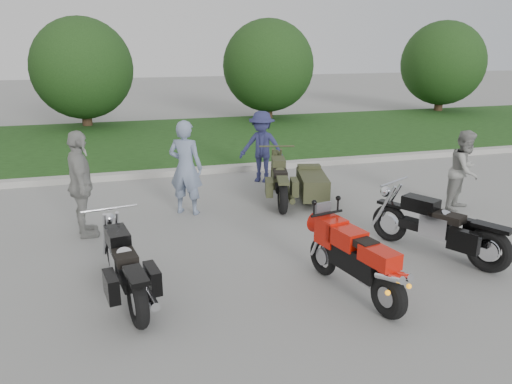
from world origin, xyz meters
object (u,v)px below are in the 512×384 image
object	(u,v)px
cruiser_sidecar	(299,184)
person_stripe	(186,168)
cruiser_right	(442,230)
person_denim	(262,147)
cruiser_left	(126,270)
person_back	(81,185)
sportbike_red	(356,258)
person_grey	(465,170)

from	to	relation	value
cruiser_sidecar	person_stripe	bearing A→B (deg)	-165.64
cruiser_right	person_denim	distance (m)	5.04
cruiser_right	person_stripe	bearing A→B (deg)	109.85
cruiser_left	person_back	size ratio (longest dim) A/B	1.19
sportbike_red	cruiser_sidecar	size ratio (longest dim) A/B	0.86
cruiser_right	person_back	size ratio (longest dim) A/B	1.14
cruiser_sidecar	cruiser_right	bearing A→B (deg)	-56.23
sportbike_red	person_grey	bearing A→B (deg)	23.08
sportbike_red	person_stripe	bearing A→B (deg)	100.11
cruiser_right	person_stripe	world-z (taller)	person_stripe
cruiser_sidecar	person_stripe	size ratio (longest dim) A/B	1.20
person_denim	cruiser_left	bearing A→B (deg)	-88.53
cruiser_right	person_grey	distance (m)	2.60
sportbike_red	cruiser_sidecar	xyz separation A→B (m)	(0.67, 3.83, -0.13)
sportbike_red	person_stripe	xyz separation A→B (m)	(-1.61, 3.80, 0.37)
person_stripe	person_back	xyz separation A→B (m)	(-1.83, -0.68, 0.00)
cruiser_left	person_stripe	bearing A→B (deg)	58.95
sportbike_red	cruiser_left	xyz separation A→B (m)	(-2.83, 0.67, -0.10)
sportbike_red	person_denim	world-z (taller)	person_denim
cruiser_right	person_denim	size ratio (longest dim) A/B	1.24
cruiser_sidecar	person_denim	world-z (taller)	person_denim
cruiser_sidecar	person_back	world-z (taller)	person_back
cruiser_left	person_denim	bearing A→B (deg)	46.87
person_denim	cruiser_sidecar	bearing A→B (deg)	-45.98
sportbike_red	person_grey	distance (m)	4.43
sportbike_red	cruiser_left	size ratio (longest dim) A/B	0.86
cruiser_left	cruiser_sidecar	size ratio (longest dim) A/B	0.99
cruiser_left	person_grey	bearing A→B (deg)	6.97
sportbike_red	person_stripe	distance (m)	4.15
cruiser_right	person_denim	bearing A→B (deg)	78.17
person_grey	person_denim	xyz separation A→B (m)	(-3.19, 2.96, 0.05)
cruiser_sidecar	person_back	distance (m)	4.19
person_denim	person_back	size ratio (longest dim) A/B	0.91
cruiser_left	person_grey	world-z (taller)	person_grey
person_back	cruiser_right	bearing A→B (deg)	-121.24
person_denim	person_back	bearing A→B (deg)	-112.63
cruiser_sidecar	person_stripe	xyz separation A→B (m)	(-2.28, -0.03, 0.50)
cruiser_right	cruiser_sidecar	xyz separation A→B (m)	(-1.13, 3.10, -0.05)
person_grey	cruiser_left	bearing A→B (deg)	164.73
sportbike_red	cruiser_left	distance (m)	2.91
cruiser_sidecar	person_grey	xyz separation A→B (m)	(2.92, -1.24, 0.38)
sportbike_red	person_denim	bearing A→B (deg)	73.17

